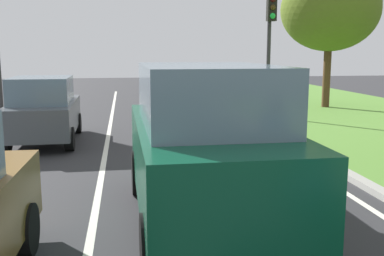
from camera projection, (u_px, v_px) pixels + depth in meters
ground_plane at (133, 145)px, 11.94m from camera, size 60.00×60.00×0.00m
lane_line_center at (107, 146)px, 11.84m from camera, size 0.12×32.00×0.01m
lane_line_right_edge at (265, 141)px, 12.47m from camera, size 0.12×32.00×0.01m
curb_right at (282, 138)px, 12.54m from camera, size 0.24×48.00×0.12m
car_suv_ahead at (205, 145)px, 6.29m from camera, size 2.00×4.52×2.28m
car_hatchback_far at (44, 110)px, 12.12m from camera, size 1.80×3.74×1.78m
traffic_light_near_right at (270, 31)px, 15.97m from camera, size 0.32×0.50×4.69m
tree_roadside_far at (330, 10)px, 18.83m from camera, size 4.08×4.08×5.89m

